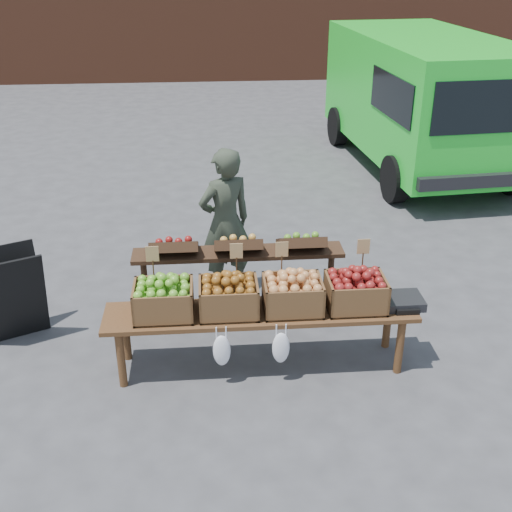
{
  "coord_description": "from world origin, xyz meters",
  "views": [
    {
      "loc": [
        0.19,
        -4.55,
        3.46
      ],
      "look_at": [
        0.61,
        0.68,
        0.85
      ],
      "focal_mm": 45.0,
      "sensor_mm": 36.0,
      "label": 1
    }
  ],
  "objects_px": {
    "back_table": "(239,277)",
    "crate_russet_pears": "(229,298)",
    "vendor": "(225,223)",
    "crate_golden_apples": "(164,301)",
    "display_bench": "(261,338)",
    "chalkboard_sign": "(11,295)",
    "delivery_van": "(422,104)",
    "weighing_scale": "(403,301)",
    "crate_red_apples": "(293,295)",
    "crate_green_apples": "(356,293)"
  },
  "relations": [
    {
      "from": "crate_green_apples",
      "to": "vendor",
      "type": "bearing_deg",
      "value": 127.46
    },
    {
      "from": "display_bench",
      "to": "crate_red_apples",
      "type": "relative_size",
      "value": 5.4
    },
    {
      "from": "back_table",
      "to": "weighing_scale",
      "type": "relative_size",
      "value": 6.18
    },
    {
      "from": "crate_golden_apples",
      "to": "crate_red_apples",
      "type": "bearing_deg",
      "value": 0.0
    },
    {
      "from": "display_bench",
      "to": "crate_green_apples",
      "type": "relative_size",
      "value": 5.4
    },
    {
      "from": "delivery_van",
      "to": "back_table",
      "type": "xyz_separation_m",
      "value": [
        -3.24,
        -4.67,
        -0.54
      ]
    },
    {
      "from": "vendor",
      "to": "crate_russet_pears",
      "type": "relative_size",
      "value": 3.21
    },
    {
      "from": "crate_russet_pears",
      "to": "crate_green_apples",
      "type": "relative_size",
      "value": 1.0
    },
    {
      "from": "crate_russet_pears",
      "to": "crate_golden_apples",
      "type": "bearing_deg",
      "value": 180.0
    },
    {
      "from": "crate_golden_apples",
      "to": "weighing_scale",
      "type": "relative_size",
      "value": 1.47
    },
    {
      "from": "crate_russet_pears",
      "to": "crate_red_apples",
      "type": "bearing_deg",
      "value": 0.0
    },
    {
      "from": "crate_red_apples",
      "to": "crate_green_apples",
      "type": "height_order",
      "value": "same"
    },
    {
      "from": "vendor",
      "to": "crate_golden_apples",
      "type": "distance_m",
      "value": 1.52
    },
    {
      "from": "back_table",
      "to": "crate_golden_apples",
      "type": "distance_m",
      "value": 1.0
    },
    {
      "from": "back_table",
      "to": "crate_russet_pears",
      "type": "height_order",
      "value": "back_table"
    },
    {
      "from": "back_table",
      "to": "crate_golden_apples",
      "type": "height_order",
      "value": "back_table"
    },
    {
      "from": "display_bench",
      "to": "crate_green_apples",
      "type": "height_order",
      "value": "crate_green_apples"
    },
    {
      "from": "crate_russet_pears",
      "to": "weighing_scale",
      "type": "height_order",
      "value": "crate_russet_pears"
    },
    {
      "from": "display_bench",
      "to": "crate_golden_apples",
      "type": "height_order",
      "value": "crate_golden_apples"
    },
    {
      "from": "vendor",
      "to": "back_table",
      "type": "distance_m",
      "value": 0.74
    },
    {
      "from": "display_bench",
      "to": "back_table",
      "type": "bearing_deg",
      "value": 101.85
    },
    {
      "from": "back_table",
      "to": "weighing_scale",
      "type": "height_order",
      "value": "back_table"
    },
    {
      "from": "back_table",
      "to": "crate_green_apples",
      "type": "height_order",
      "value": "back_table"
    },
    {
      "from": "back_table",
      "to": "vendor",
      "type": "bearing_deg",
      "value": 98.15
    },
    {
      "from": "delivery_van",
      "to": "back_table",
      "type": "height_order",
      "value": "delivery_van"
    },
    {
      "from": "chalkboard_sign",
      "to": "crate_golden_apples",
      "type": "distance_m",
      "value": 1.63
    },
    {
      "from": "chalkboard_sign",
      "to": "delivery_van",
      "type": "bearing_deg",
      "value": 16.48
    },
    {
      "from": "crate_golden_apples",
      "to": "crate_green_apples",
      "type": "distance_m",
      "value": 1.65
    },
    {
      "from": "vendor",
      "to": "crate_golden_apples",
      "type": "bearing_deg",
      "value": 43.33
    },
    {
      "from": "delivery_van",
      "to": "crate_red_apples",
      "type": "bearing_deg",
      "value": -122.48
    },
    {
      "from": "crate_golden_apples",
      "to": "crate_russet_pears",
      "type": "relative_size",
      "value": 1.0
    },
    {
      "from": "crate_russet_pears",
      "to": "crate_red_apples",
      "type": "height_order",
      "value": "same"
    },
    {
      "from": "chalkboard_sign",
      "to": "back_table",
      "type": "relative_size",
      "value": 0.43
    },
    {
      "from": "vendor",
      "to": "crate_red_apples",
      "type": "distance_m",
      "value": 1.5
    },
    {
      "from": "weighing_scale",
      "to": "chalkboard_sign",
      "type": "bearing_deg",
      "value": 169.38
    },
    {
      "from": "chalkboard_sign",
      "to": "weighing_scale",
      "type": "bearing_deg",
      "value": -35.47
    },
    {
      "from": "back_table",
      "to": "weighing_scale",
      "type": "distance_m",
      "value": 1.58
    },
    {
      "from": "vendor",
      "to": "display_bench",
      "type": "xyz_separation_m",
      "value": [
        0.25,
        -1.4,
        -0.52
      ]
    },
    {
      "from": "display_bench",
      "to": "crate_golden_apples",
      "type": "bearing_deg",
      "value": 180.0
    },
    {
      "from": "delivery_van",
      "to": "crate_russet_pears",
      "type": "height_order",
      "value": "delivery_van"
    },
    {
      "from": "vendor",
      "to": "chalkboard_sign",
      "type": "height_order",
      "value": "vendor"
    },
    {
      "from": "delivery_van",
      "to": "vendor",
      "type": "bearing_deg",
      "value": -134.82
    },
    {
      "from": "delivery_van",
      "to": "weighing_scale",
      "type": "bearing_deg",
      "value": -113.75
    },
    {
      "from": "chalkboard_sign",
      "to": "display_bench",
      "type": "xyz_separation_m",
      "value": [
        2.29,
        -0.66,
        -0.17
      ]
    },
    {
      "from": "display_bench",
      "to": "crate_golden_apples",
      "type": "distance_m",
      "value": 0.93
    },
    {
      "from": "chalkboard_sign",
      "to": "back_table",
      "type": "xyz_separation_m",
      "value": [
        2.14,
        0.06,
        0.07
      ]
    },
    {
      "from": "back_table",
      "to": "crate_red_apples",
      "type": "distance_m",
      "value": 0.86
    },
    {
      "from": "vendor",
      "to": "crate_red_apples",
      "type": "bearing_deg",
      "value": 86.19
    },
    {
      "from": "delivery_van",
      "to": "chalkboard_sign",
      "type": "xyz_separation_m",
      "value": [
        -5.38,
        -4.73,
        -0.6
      ]
    },
    {
      "from": "back_table",
      "to": "chalkboard_sign",
      "type": "bearing_deg",
      "value": -178.53
    }
  ]
}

